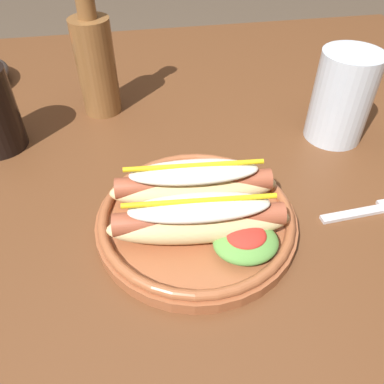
{
  "coord_description": "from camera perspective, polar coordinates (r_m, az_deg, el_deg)",
  "views": [
    {
      "loc": [
        -0.05,
        -0.46,
        1.1
      ],
      "look_at": [
        0.01,
        -0.11,
        0.77
      ],
      "focal_mm": 36.3,
      "sensor_mm": 36.0,
      "label": 1
    }
  ],
  "objects": [
    {
      "name": "fork",
      "position": [
        0.55,
        24.95,
        -2.46
      ],
      "size": [
        0.12,
        0.03,
        0.0
      ],
      "rotation": [
        0.0,
        0.0,
        0.06
      ],
      "color": "silver",
      "rests_on": "dining_table"
    },
    {
      "name": "glass_bottle",
      "position": [
        0.68,
        -14.02,
        18.24
      ],
      "size": [
        0.06,
        0.06,
        0.24
      ],
      "color": "brown",
      "rests_on": "dining_table"
    },
    {
      "name": "hot_dog_plate",
      "position": [
        0.46,
        0.93,
        -2.95
      ],
      "size": [
        0.24,
        0.24,
        0.08
      ],
      "color": "#9E5633",
      "rests_on": "dining_table"
    },
    {
      "name": "water_cup",
      "position": [
        0.64,
        21.18,
        12.86
      ],
      "size": [
        0.09,
        0.09,
        0.14
      ],
      "primitive_type": "cylinder",
      "color": "silver",
      "rests_on": "dining_table"
    },
    {
      "name": "dining_table",
      "position": [
        0.64,
        -2.47,
        -1.31
      ],
      "size": [
        1.3,
        1.07,
        0.74
      ],
      "color": "brown",
      "rests_on": "ground_plane"
    },
    {
      "name": "ground_plane",
      "position": [
        1.19,
        -1.46,
        -24.59
      ],
      "size": [
        8.0,
        8.0,
        0.0
      ],
      "primitive_type": "plane",
      "color": "brown"
    }
  ]
}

